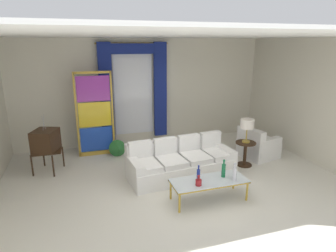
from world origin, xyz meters
TOP-DOWN VIEW (x-y plane):
  - ground_plane at (0.00, 0.00)m, footprint 16.00×16.00m
  - wall_rear at (0.00, 3.06)m, footprint 8.00×0.12m
  - wall_right at (3.66, 0.60)m, footprint 0.12×7.00m
  - ceiling_slab at (0.00, 0.80)m, footprint 8.00×7.60m
  - curtained_window at (-0.30, 2.89)m, footprint 2.00×0.17m
  - couch_white_long at (0.22, 0.49)m, footprint 2.41×1.12m
  - coffee_table at (0.36, -0.70)m, footprint 1.43×0.57m
  - bottle_blue_decanter at (0.16, -0.67)m, footprint 0.06×0.06m
  - bottle_crystal_tall at (0.68, -0.66)m, footprint 0.07×0.07m
  - bottle_amber_squat at (0.09, -0.83)m, footprint 0.11×0.11m
  - bottle_ruby_flask at (0.80, -0.85)m, footprint 0.07×0.07m
  - vintage_tv at (-2.62, 1.61)m, footprint 0.68×0.73m
  - armchair_white at (2.49, 0.89)m, footprint 0.97×0.96m
  - stained_glass_divider at (-1.45, 2.33)m, footprint 0.95×0.05m
  - peacock_figurine at (-0.95, 1.99)m, footprint 0.44×0.60m
  - round_side_table at (1.89, 0.51)m, footprint 0.48×0.48m
  - table_lamp_brass at (1.89, 0.51)m, footprint 0.32×0.32m

SIDE VIEW (x-z plane):
  - ground_plane at x=0.00m, z-range 0.00..0.00m
  - peacock_figurine at x=-0.95m, z-range -0.03..0.47m
  - armchair_white at x=2.49m, z-range -0.11..0.69m
  - couch_white_long at x=0.22m, z-range -0.12..0.74m
  - round_side_table at x=1.89m, z-range 0.06..0.65m
  - coffee_table at x=0.36m, z-range 0.17..0.58m
  - bottle_amber_squat at x=0.09m, z-range 0.38..0.58m
  - bottle_blue_decanter at x=0.16m, z-range 0.38..0.70m
  - bottle_ruby_flask at x=0.80m, z-range 0.38..0.73m
  - bottle_crystal_tall at x=0.68m, z-range 0.38..0.74m
  - vintage_tv at x=-2.62m, z-range 0.06..1.40m
  - table_lamp_brass at x=1.89m, z-range 0.74..1.31m
  - stained_glass_divider at x=-1.45m, z-range -0.04..2.16m
  - wall_rear at x=0.00m, z-range 0.00..3.00m
  - wall_right at x=3.66m, z-range 0.00..3.00m
  - curtained_window at x=-0.30m, z-range 0.39..3.09m
  - ceiling_slab at x=0.00m, z-range 3.00..3.04m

